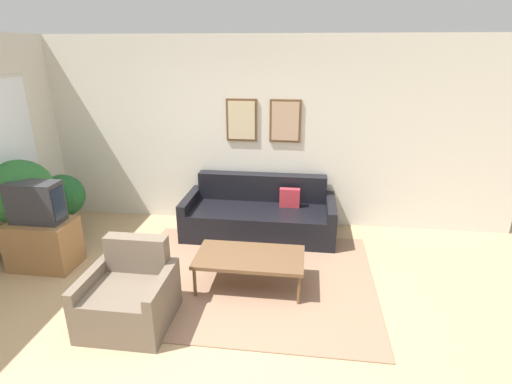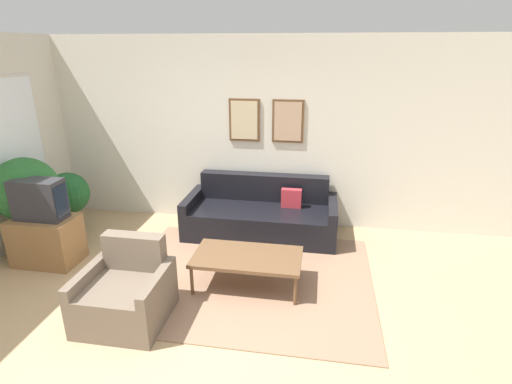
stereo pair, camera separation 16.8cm
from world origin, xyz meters
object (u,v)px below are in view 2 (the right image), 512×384
object	(u,v)px
potted_plant_tall	(26,191)
tv	(39,199)
coffee_table	(247,258)
armchair	(126,294)
couch	(261,215)

from	to	relation	value
potted_plant_tall	tv	bearing A→B (deg)	-35.60
coffee_table	potted_plant_tall	xyz separation A→B (m)	(-2.92, 0.40, 0.46)
tv	potted_plant_tall	distance (m)	0.49
coffee_table	armchair	world-z (taller)	armchair
couch	tv	distance (m)	2.82
couch	potted_plant_tall	distance (m)	3.07
tv	armchair	xyz separation A→B (m)	(1.47, -0.87, -0.57)
couch	coffee_table	xyz separation A→B (m)	(0.05, -1.36, 0.08)
coffee_table	potted_plant_tall	distance (m)	2.98
tv	potted_plant_tall	xyz separation A→B (m)	(-0.39, 0.28, -0.03)
tv	armchair	distance (m)	1.79
couch	armchair	size ratio (longest dim) A/B	2.62
couch	potted_plant_tall	bearing A→B (deg)	-161.53
armchair	potted_plant_tall	size ratio (longest dim) A/B	0.64
coffee_table	tv	world-z (taller)	tv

